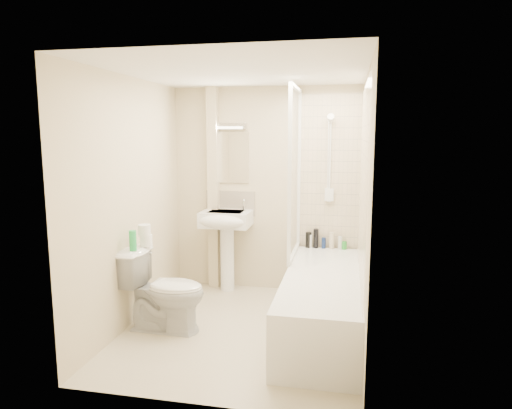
# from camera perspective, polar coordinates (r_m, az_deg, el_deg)

# --- Properties ---
(floor) EXTENTS (2.50, 2.50, 0.00)m
(floor) POSITION_cam_1_polar(r_m,az_deg,el_deg) (4.53, -1.79, -15.38)
(floor) COLOR beige
(floor) RESTS_ON ground
(wall_back) EXTENTS (2.20, 0.02, 2.40)m
(wall_back) POSITION_cam_1_polar(r_m,az_deg,el_deg) (5.40, 1.18, 1.81)
(wall_back) COLOR beige
(wall_back) RESTS_ON ground
(wall_left) EXTENTS (0.02, 2.50, 2.40)m
(wall_left) POSITION_cam_1_polar(r_m,az_deg,el_deg) (4.57, -15.43, 0.21)
(wall_left) COLOR beige
(wall_left) RESTS_ON ground
(wall_right) EXTENTS (0.02, 2.50, 2.40)m
(wall_right) POSITION_cam_1_polar(r_m,az_deg,el_deg) (4.08, 13.34, -0.70)
(wall_right) COLOR beige
(wall_right) RESTS_ON ground
(ceiling) EXTENTS (2.20, 2.50, 0.02)m
(ceiling) POSITION_cam_1_polar(r_m,az_deg,el_deg) (4.17, -1.95, 16.27)
(ceiling) COLOR white
(ceiling) RESTS_ON wall_back
(tile_back) EXTENTS (0.70, 0.01, 1.75)m
(tile_back) POSITION_cam_1_polar(r_m,az_deg,el_deg) (5.29, 9.21, 4.00)
(tile_back) COLOR beige
(tile_back) RESTS_ON wall_back
(tile_right) EXTENTS (0.01, 2.10, 1.75)m
(tile_right) POSITION_cam_1_polar(r_m,az_deg,el_deg) (4.19, 13.22, 2.65)
(tile_right) COLOR beige
(tile_right) RESTS_ON wall_right
(pipe_boxing) EXTENTS (0.12, 0.12, 2.40)m
(pipe_boxing) POSITION_cam_1_polar(r_m,az_deg,el_deg) (5.49, -5.32, 1.89)
(pipe_boxing) COLOR beige
(pipe_boxing) RESTS_ON ground
(splashback) EXTENTS (0.60, 0.02, 0.30)m
(splashback) POSITION_cam_1_polar(r_m,az_deg,el_deg) (5.51, -3.23, 0.15)
(splashback) COLOR beige
(splashback) RESTS_ON wall_back
(mirror) EXTENTS (0.46, 0.01, 0.60)m
(mirror) POSITION_cam_1_polar(r_m,az_deg,el_deg) (5.45, -3.29, 5.87)
(mirror) COLOR white
(mirror) RESTS_ON wall_back
(strip_light) EXTENTS (0.42, 0.07, 0.07)m
(strip_light) POSITION_cam_1_polar(r_m,az_deg,el_deg) (5.42, -3.38, 9.77)
(strip_light) COLOR silver
(strip_light) RESTS_ON wall_back
(bathtub) EXTENTS (0.70, 2.10, 0.55)m
(bathtub) POSITION_cam_1_polar(r_m,az_deg,el_deg) (4.46, 8.26, -11.90)
(bathtub) COLOR white
(bathtub) RESTS_ON ground
(shower_screen) EXTENTS (0.04, 0.92, 1.80)m
(shower_screen) POSITION_cam_1_polar(r_m,az_deg,el_deg) (4.87, 4.88, 3.98)
(shower_screen) COLOR white
(shower_screen) RESTS_ON bathtub
(shower_fixture) EXTENTS (0.10, 0.16, 0.99)m
(shower_fixture) POSITION_cam_1_polar(r_m,az_deg,el_deg) (5.23, 9.20, 5.28)
(shower_fixture) COLOR white
(shower_fixture) RESTS_ON wall_back
(pedestal_sink) EXTENTS (0.57, 0.51, 1.10)m
(pedestal_sink) POSITION_cam_1_polar(r_m,az_deg,el_deg) (5.34, -3.82, -2.95)
(pedestal_sink) COLOR white
(pedestal_sink) RESTS_ON ground
(bottle_black_a) EXTENTS (0.07, 0.07, 0.18)m
(bottle_black_a) POSITION_cam_1_polar(r_m,az_deg,el_deg) (5.34, 6.57, -4.43)
(bottle_black_a) COLOR black
(bottle_black_a) RESTS_ON bathtub
(bottle_white_a) EXTENTS (0.06, 0.06, 0.16)m
(bottle_white_a) POSITION_cam_1_polar(r_m,az_deg,el_deg) (5.35, 6.74, -4.56)
(bottle_white_a) COLOR white
(bottle_white_a) RESTS_ON bathtub
(bottle_black_b) EXTENTS (0.06, 0.06, 0.22)m
(bottle_black_b) POSITION_cam_1_polar(r_m,az_deg,el_deg) (5.33, 7.50, -4.22)
(bottle_black_b) COLOR black
(bottle_black_b) RESTS_ON bathtub
(bottle_blue) EXTENTS (0.05, 0.05, 0.13)m
(bottle_blue) POSITION_cam_1_polar(r_m,az_deg,el_deg) (5.34, 8.46, -4.77)
(bottle_blue) COLOR navy
(bottle_blue) RESTS_ON bathtub
(bottle_cream) EXTENTS (0.06, 0.06, 0.19)m
(bottle_cream) POSITION_cam_1_polar(r_m,az_deg,el_deg) (5.33, 9.44, -4.46)
(bottle_cream) COLOR beige
(bottle_cream) RESTS_ON bathtub
(bottle_white_b) EXTENTS (0.05, 0.05, 0.15)m
(bottle_white_b) POSITION_cam_1_polar(r_m,az_deg,el_deg) (5.33, 10.48, -4.71)
(bottle_white_b) COLOR silver
(bottle_white_b) RESTS_ON bathtub
(bottle_green) EXTENTS (0.06, 0.06, 0.09)m
(bottle_green) POSITION_cam_1_polar(r_m,az_deg,el_deg) (5.34, 10.97, -5.04)
(bottle_green) COLOR green
(bottle_green) RESTS_ON bathtub
(toilet) EXTENTS (0.48, 0.79, 0.78)m
(toilet) POSITION_cam_1_polar(r_m,az_deg,el_deg) (4.49, -11.34, -10.43)
(toilet) COLOR white
(toilet) RESTS_ON ground
(toilet_roll_lower) EXTENTS (0.12, 0.12, 0.11)m
(toilet_roll_lower) POSITION_cam_1_polar(r_m,az_deg,el_deg) (4.55, -13.58, -4.38)
(toilet_roll_lower) COLOR white
(toilet_roll_lower) RESTS_ON toilet
(toilet_roll_upper) EXTENTS (0.12, 0.12, 0.10)m
(toilet_roll_upper) POSITION_cam_1_polar(r_m,az_deg,el_deg) (4.51, -13.79, -3.10)
(toilet_roll_upper) COLOR white
(toilet_roll_upper) RESTS_ON toilet_roll_lower
(green_bottle) EXTENTS (0.07, 0.07, 0.19)m
(green_bottle) POSITION_cam_1_polar(r_m,az_deg,el_deg) (4.39, -15.14, -4.38)
(green_bottle) COLOR green
(green_bottle) RESTS_ON toilet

